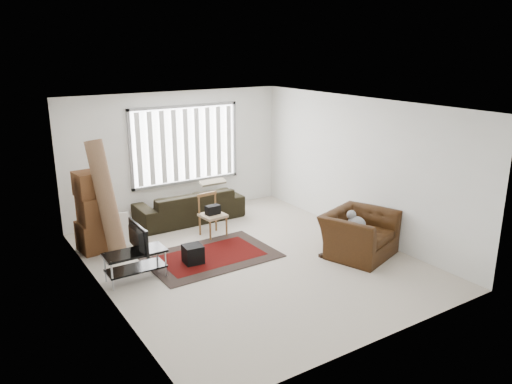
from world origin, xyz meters
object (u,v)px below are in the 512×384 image
side_chair (212,213)px  armchair (359,231)px  tv_stand (135,259)px  moving_boxes (94,214)px  sofa (189,201)px

side_chair → armchair: size_ratio=0.56×
tv_stand → moving_boxes: 1.61m
sofa → moving_boxes: bearing=14.5°
sofa → side_chair: (0.00, -1.05, 0.03)m
moving_boxes → armchair: 4.77m
sofa → armchair: (1.74, -3.31, 0.02)m
moving_boxes → armchair: moving_boxes is taller
tv_stand → side_chair: 2.22m
tv_stand → sofa: sofa is taller
tv_stand → moving_boxes: moving_boxes is taller
moving_boxes → side_chair: bearing=-13.2°
moving_boxes → side_chair: 2.21m
tv_stand → armchair: armchair is taller
moving_boxes → sofa: moving_boxes is taller
moving_boxes → sofa: (2.14, 0.55, -0.25)m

